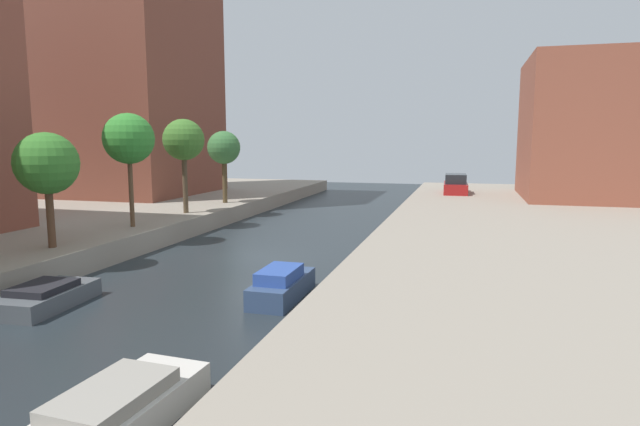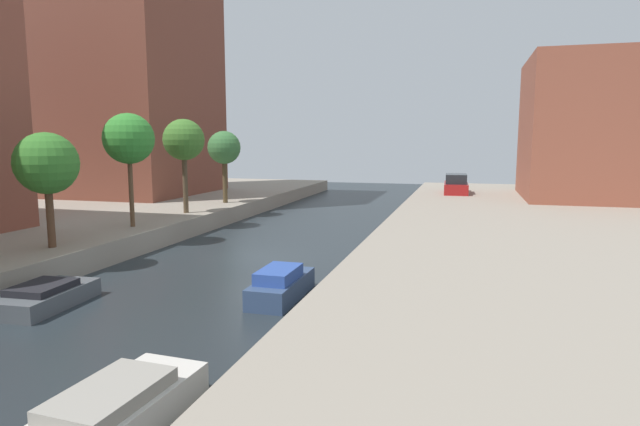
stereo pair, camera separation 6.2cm
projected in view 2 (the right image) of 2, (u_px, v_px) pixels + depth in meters
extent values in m
plane|color=#232B30|center=(252.00, 258.00, 23.35)|extent=(84.00, 84.00, 0.00)
cube|color=gray|center=(632.00, 269.00, 19.27)|extent=(20.00, 64.00, 1.00)
cube|color=brown|center=(131.00, 18.00, 40.00)|extent=(10.00, 11.46, 26.77)
cube|color=brown|center=(600.00, 128.00, 37.36)|extent=(10.00, 10.54, 9.97)
cylinder|color=brown|center=(50.00, 216.00, 20.52)|extent=(0.29, 0.29, 2.45)
sphere|color=#377A2A|center=(47.00, 163.00, 20.24)|extent=(2.38, 2.38, 2.38)
cylinder|color=brown|center=(131.00, 192.00, 25.41)|extent=(0.22, 0.22, 3.39)
sphere|color=#33882F|center=(129.00, 139.00, 25.06)|extent=(2.41, 2.41, 2.41)
cylinder|color=brown|center=(185.00, 184.00, 30.25)|extent=(0.29, 0.29, 3.37)
sphere|color=#41782C|center=(184.00, 140.00, 29.91)|extent=(2.34, 2.34, 2.34)
cylinder|color=#4F3F27|center=(225.00, 181.00, 35.19)|extent=(0.31, 0.31, 2.92)
sphere|color=#3A713A|center=(224.00, 147.00, 34.89)|extent=(2.18, 2.18, 2.18)
cube|color=maroon|center=(456.00, 188.00, 41.83)|extent=(1.96, 4.62, 0.80)
cube|color=#1E2328|center=(456.00, 179.00, 41.40)|extent=(1.67, 2.56, 0.73)
cube|color=#4C5156|center=(46.00, 298.00, 16.45)|extent=(1.82, 3.34, 0.56)
cube|color=black|center=(42.00, 287.00, 16.27)|extent=(1.49, 1.87, 0.22)
cube|color=beige|center=(111.00, 419.00, 9.25)|extent=(1.75, 4.11, 0.63)
cube|color=gray|center=(110.00, 395.00, 9.19)|extent=(1.41, 2.29, 0.27)
cube|color=#33476B|center=(282.00, 288.00, 17.35)|extent=(1.27, 3.45, 0.68)
cube|color=#2D4C9E|center=(279.00, 274.00, 17.02)|extent=(1.08, 1.90, 0.39)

